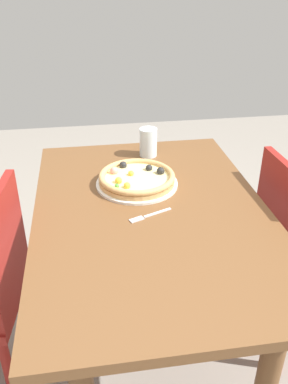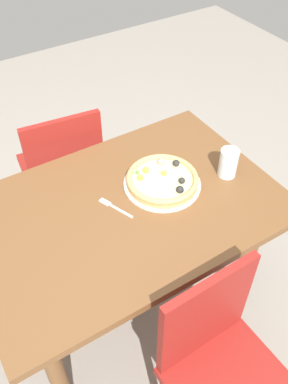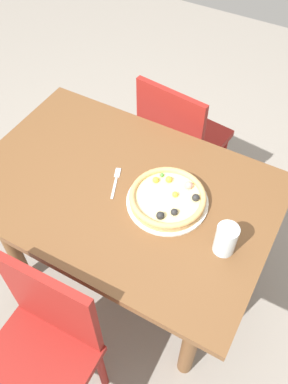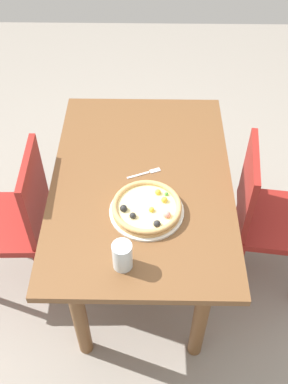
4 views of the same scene
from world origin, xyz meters
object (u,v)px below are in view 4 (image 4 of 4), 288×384
at_px(chair_far, 265,214).
at_px(dining_table, 142,197).
at_px(chair_near, 17,218).
at_px(pizza, 147,207).
at_px(plate, 147,211).
at_px(fork, 147,173).
at_px(drinking_glass, 122,256).

bearing_deg(chair_far, dining_table, -81.00).
distance_m(chair_near, pizza, 0.75).
bearing_deg(dining_table, plate, 7.69).
height_order(pizza, fork, pizza).
bearing_deg(chair_near, pizza, -106.39).
height_order(dining_table, pizza, pizza).
xyz_separation_m(dining_table, drinking_glass, (0.47, -0.06, 0.19)).
bearing_deg(pizza, drinking_glass, -18.50).
distance_m(chair_far, pizza, 0.71).
height_order(chair_far, drinking_glass, drinking_glass).
height_order(chair_near, chair_far, same).
bearing_deg(pizza, fork, -179.11).
bearing_deg(dining_table, fork, 149.95).
relative_size(plate, pizza, 1.08).
relative_size(chair_near, chair_far, 1.00).
bearing_deg(fork, chair_near, 163.54).
bearing_deg(chair_near, drinking_glass, -129.69).
distance_m(plate, drinking_glass, 0.29).
relative_size(dining_table, plate, 3.83).
height_order(pizza, drinking_glass, drinking_glass).
bearing_deg(dining_table, pizza, 7.82).
bearing_deg(chair_near, fork, -86.08).
height_order(dining_table, chair_far, chair_far).
xyz_separation_m(plate, pizza, (0.00, 0.00, 0.03)).
xyz_separation_m(chair_near, chair_far, (-0.04, 1.27, 0.00)).
xyz_separation_m(dining_table, fork, (-0.04, 0.02, 0.13)).
distance_m(chair_far, fork, 0.67).
distance_m(plate, pizza, 0.03).
distance_m(chair_far, plate, 0.70).
xyz_separation_m(plate, fork, (-0.24, -0.00, -0.00)).
bearing_deg(plate, drinking_glass, -18.33).
bearing_deg(chair_far, drinking_glass, -47.87).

